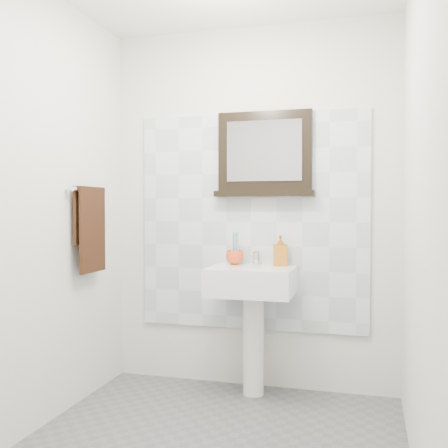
# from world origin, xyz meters

# --- Properties ---
(back_wall) EXTENTS (2.00, 0.01, 2.50)m
(back_wall) POSITION_xyz_m (0.00, 1.10, 1.25)
(back_wall) COLOR silver
(back_wall) RESTS_ON ground
(front_wall) EXTENTS (2.00, 0.01, 2.50)m
(front_wall) POSITION_xyz_m (0.00, -1.10, 1.25)
(front_wall) COLOR silver
(front_wall) RESTS_ON ground
(left_wall) EXTENTS (0.01, 2.20, 2.50)m
(left_wall) POSITION_xyz_m (-1.00, 0.00, 1.25)
(left_wall) COLOR silver
(left_wall) RESTS_ON ground
(right_wall) EXTENTS (0.01, 2.20, 2.50)m
(right_wall) POSITION_xyz_m (1.00, 0.00, 1.25)
(right_wall) COLOR silver
(right_wall) RESTS_ON ground
(splashback) EXTENTS (1.60, 0.02, 1.50)m
(splashback) POSITION_xyz_m (0.00, 1.09, 1.15)
(splashback) COLOR silver
(splashback) RESTS_ON back_wall
(pedestal_sink) EXTENTS (0.55, 0.44, 0.96)m
(pedestal_sink) POSITION_xyz_m (0.05, 0.87, 0.68)
(pedestal_sink) COLOR white
(pedestal_sink) RESTS_ON ground
(toothbrush_cup) EXTENTS (0.14, 0.14, 0.09)m
(toothbrush_cup) POSITION_xyz_m (-0.09, 0.99, 0.91)
(toothbrush_cup) COLOR #E2481A
(toothbrush_cup) RESTS_ON pedestal_sink
(toothbrushes) EXTENTS (0.05, 0.04, 0.21)m
(toothbrushes) POSITION_xyz_m (-0.09, 0.99, 0.98)
(toothbrushes) COLOR white
(toothbrushes) RESTS_ON toothbrush_cup
(soap_dispenser) EXTENTS (0.11, 0.11, 0.21)m
(soap_dispenser) POSITION_xyz_m (0.22, 1.00, 0.96)
(soap_dispenser) COLOR #AE4614
(soap_dispenser) RESTS_ON pedestal_sink
(framed_mirror) EXTENTS (0.68, 0.11, 0.58)m
(framed_mirror) POSITION_xyz_m (0.10, 1.06, 1.60)
(framed_mirror) COLOR black
(framed_mirror) RESTS_ON back_wall
(towel_bar) EXTENTS (0.07, 0.40, 0.03)m
(towel_bar) POSITION_xyz_m (-0.95, 0.54, 1.36)
(towel_bar) COLOR silver
(towel_bar) RESTS_ON left_wall
(hand_towel) EXTENTS (0.06, 0.30, 0.55)m
(hand_towel) POSITION_xyz_m (-0.94, 0.54, 1.15)
(hand_towel) COLOR black
(hand_towel) RESTS_ON towel_bar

